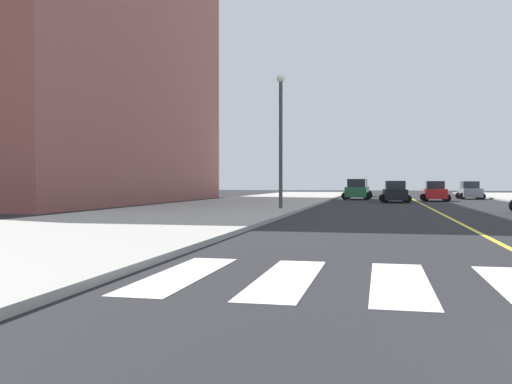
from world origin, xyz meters
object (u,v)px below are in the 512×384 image
at_px(car_green_nearest, 357,190).
at_px(car_white_sixth, 359,188).
at_px(car_red_fourth, 435,192).
at_px(car_black_fifth, 395,192).
at_px(street_lamp, 281,130).
at_px(car_gray_third, 470,191).

xyz_separation_m(car_green_nearest, car_white_sixth, (-0.19, 10.76, 0.02)).
bearing_deg(car_red_fourth, car_black_fifth, 50.67).
bearing_deg(car_black_fifth, car_green_nearest, 111.06).
bearing_deg(car_black_fifth, street_lamp, -115.76).
height_order(car_green_nearest, street_lamp, street_lamp).
bearing_deg(car_black_fifth, car_white_sixth, 98.22).
bearing_deg(street_lamp, car_white_sixth, 84.70).
xyz_separation_m(car_green_nearest, car_black_fifth, (3.24, -7.44, -0.09)).
relative_size(car_black_fifth, car_white_sixth, 0.87).
distance_m(car_gray_third, car_black_fifth, 12.75).
bearing_deg(car_white_sixth, car_red_fourth, -66.90).
relative_size(car_red_fourth, street_lamp, 0.52).
height_order(car_gray_third, street_lamp, street_lamp).
bearing_deg(car_black_fifth, car_gray_third, 53.23).
relative_size(car_gray_third, car_black_fifth, 0.98).
relative_size(car_red_fourth, car_white_sixth, 0.86).
distance_m(car_red_fourth, car_black_fifth, 5.31).
xyz_separation_m(car_green_nearest, car_gray_third, (10.43, 3.09, -0.10)).
relative_size(car_green_nearest, car_black_fifth, 1.12).
bearing_deg(car_green_nearest, car_white_sixth, 93.56).
height_order(car_green_nearest, car_black_fifth, car_green_nearest).
distance_m(car_gray_third, street_lamp, 29.35).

